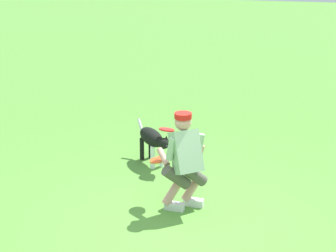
# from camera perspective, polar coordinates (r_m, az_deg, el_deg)

# --- Properties ---
(ground_plane) EXTENTS (60.00, 60.00, 0.00)m
(ground_plane) POSITION_cam_1_polar(r_m,az_deg,el_deg) (6.45, 1.82, -11.24)
(ground_plane) COLOR #538E37
(person) EXTENTS (0.71, 0.56, 1.29)m
(person) POSITION_cam_1_polar(r_m,az_deg,el_deg) (6.63, 1.85, -3.64)
(person) COLOR silver
(person) RESTS_ON ground_plane
(dog) EXTENTS (0.79, 0.85, 0.60)m
(dog) POSITION_cam_1_polar(r_m,az_deg,el_deg) (8.10, -1.68, -1.50)
(dog) COLOR black
(dog) RESTS_ON ground_plane
(frisbee_flying) EXTENTS (0.30, 0.30, 0.07)m
(frisbee_flying) POSITION_cam_1_polar(r_m,az_deg,el_deg) (7.82, -0.14, -0.40)
(frisbee_flying) COLOR red
(frisbee_held) EXTENTS (0.30, 0.30, 0.08)m
(frisbee_held) POSITION_cam_1_polar(r_m,az_deg,el_deg) (6.83, -1.07, -3.73)
(frisbee_held) COLOR #F35320
(frisbee_held) RESTS_ON person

